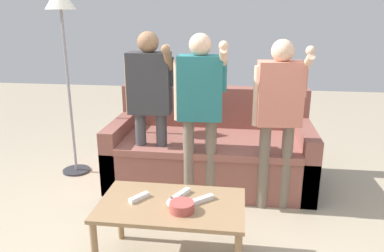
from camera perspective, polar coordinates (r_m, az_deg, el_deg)
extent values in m
cube|color=brown|center=(3.69, 2.78, -5.47)|extent=(1.91, 0.93, 0.40)
cube|color=#94584D|center=(3.54, 2.72, -2.47)|extent=(1.63, 0.81, 0.06)
cube|color=brown|center=(3.91, 3.34, 2.57)|extent=(1.91, 0.18, 0.47)
cube|color=brown|center=(3.83, -10.51, -3.34)|extent=(0.14, 0.93, 0.60)
cube|color=brown|center=(3.70, 16.60, -4.52)|extent=(0.14, 0.93, 0.60)
cube|color=#997551|center=(2.43, -3.16, -11.90)|extent=(0.92, 0.55, 0.03)
cylinder|color=#997551|center=(2.84, -10.91, -12.80)|extent=(0.04, 0.04, 0.42)
cylinder|color=#997551|center=(2.72, 7.12, -14.13)|extent=(0.04, 0.04, 0.42)
cylinder|color=#B24C47|center=(2.32, -1.57, -12.19)|extent=(0.15, 0.15, 0.06)
ellipsoid|color=white|center=(2.38, -3.20, -11.56)|extent=(0.06, 0.09, 0.05)
cylinder|color=#4C4C51|center=(2.38, -3.16, -10.85)|extent=(0.02, 0.02, 0.01)
cylinder|color=#2D2D33|center=(4.16, -17.16, -6.46)|extent=(0.28, 0.28, 0.02)
cylinder|color=gray|center=(3.92, -18.19, 4.58)|extent=(0.03, 0.03, 1.61)
cylinder|color=#47474C|center=(3.44, -7.70, -4.08)|extent=(0.10, 0.10, 0.76)
cylinder|color=#47474C|center=(3.40, -4.57, -4.23)|extent=(0.10, 0.10, 0.76)
cube|color=#38383D|center=(3.25, -6.50, 6.50)|extent=(0.37, 0.20, 0.52)
sphere|color=#936B4C|center=(3.20, -6.71, 12.56)|extent=(0.18, 0.18, 0.18)
cylinder|color=#936B4C|center=(3.30, -9.58, 6.11)|extent=(0.07, 0.07, 0.50)
cylinder|color=#38383D|center=(3.20, -3.36, 8.23)|extent=(0.07, 0.07, 0.25)
cylinder|color=#936B4C|center=(3.09, -3.71, 10.31)|extent=(0.06, 0.20, 0.23)
sphere|color=#936B4C|center=(2.98, -4.07, 11.59)|extent=(0.07, 0.07, 0.07)
cylinder|color=#756656|center=(3.23, -0.53, -5.41)|extent=(0.10, 0.10, 0.76)
cylinder|color=#756656|center=(3.22, 2.86, -5.50)|extent=(0.10, 0.10, 0.76)
cube|color=#28757A|center=(3.04, 1.23, 5.82)|extent=(0.37, 0.21, 0.52)
sphere|color=beige|center=(2.99, 1.28, 12.28)|extent=(0.18, 0.18, 0.18)
cylinder|color=beige|center=(3.06, -2.17, 5.43)|extent=(0.07, 0.07, 0.49)
cylinder|color=#28757A|center=(3.01, 4.71, 7.61)|extent=(0.07, 0.07, 0.25)
cylinder|color=beige|center=(2.92, 4.78, 10.27)|extent=(0.07, 0.24, 0.19)
sphere|color=beige|center=(2.84, 4.84, 12.10)|extent=(0.07, 0.07, 0.07)
cylinder|color=#756656|center=(3.21, 10.84, -6.09)|extent=(0.09, 0.09, 0.74)
cylinder|color=#756656|center=(3.24, 14.09, -6.07)|extent=(0.09, 0.09, 0.74)
cube|color=#DB7F6B|center=(3.04, 13.21, 4.82)|extent=(0.37, 0.22, 0.51)
sphere|color=beige|center=(2.99, 13.64, 11.08)|extent=(0.18, 0.18, 0.18)
cylinder|color=beige|center=(3.01, 9.89, 4.48)|extent=(0.06, 0.06, 0.48)
cylinder|color=#DB7F6B|center=(3.06, 16.58, 6.50)|extent=(0.06, 0.06, 0.24)
cylinder|color=beige|center=(2.97, 17.12, 9.09)|extent=(0.08, 0.24, 0.18)
sphere|color=beige|center=(2.90, 17.62, 10.88)|extent=(0.07, 0.07, 0.07)
cube|color=white|center=(2.50, -1.60, -10.31)|extent=(0.10, 0.16, 0.03)
cylinder|color=silver|center=(2.51, -1.22, -9.71)|extent=(0.01, 0.01, 0.00)
cube|color=silver|center=(2.46, -2.26, -10.38)|extent=(0.02, 0.02, 0.00)
cube|color=white|center=(2.43, 1.65, -11.10)|extent=(0.14, 0.13, 0.03)
cylinder|color=silver|center=(2.44, 2.21, -10.56)|extent=(0.01, 0.01, 0.00)
cube|color=silver|center=(2.40, 0.73, -11.05)|extent=(0.02, 0.02, 0.00)
cube|color=white|center=(2.48, -8.06, -10.73)|extent=(0.11, 0.14, 0.03)
cylinder|color=silver|center=(2.49, -7.61, -10.18)|extent=(0.01, 0.01, 0.00)
cube|color=silver|center=(2.44, -8.88, -10.72)|extent=(0.02, 0.02, 0.00)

